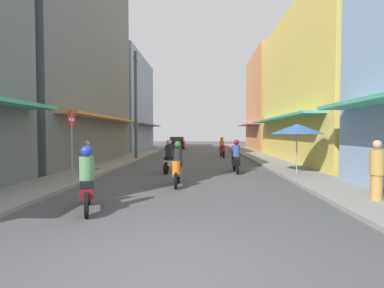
% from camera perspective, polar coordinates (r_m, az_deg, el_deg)
% --- Properties ---
extents(ground_plane, '(92.88, 92.88, 0.00)m').
position_cam_1_polar(ground_plane, '(20.87, 0.60, -2.99)').
color(ground_plane, '#4C4C4F').
extents(sidewalk_left, '(2.03, 50.22, 0.12)m').
position_cam_1_polar(sidewalk_left, '(21.56, -12.58, -2.72)').
color(sidewalk_left, gray).
rests_on(sidewalk_left, ground).
extents(sidewalk_right, '(2.03, 50.22, 0.12)m').
position_cam_1_polar(sidewalk_right, '(21.31, 13.92, -2.78)').
color(sidewalk_right, gray).
rests_on(sidewalk_right, ground).
extents(building_left_mid, '(7.05, 13.57, 14.76)m').
position_cam_1_polar(building_left_mid, '(21.37, -25.43, 16.87)').
color(building_left_mid, slate).
rests_on(building_left_mid, ground).
extents(building_left_far, '(7.05, 11.62, 10.26)m').
position_cam_1_polar(building_left_far, '(33.25, -14.59, 7.69)').
color(building_left_far, '#8CA5CC').
rests_on(building_left_far, ground).
extents(building_right_mid, '(7.05, 13.79, 9.65)m').
position_cam_1_polar(building_right_mid, '(20.77, 26.28, 10.10)').
color(building_right_mid, '#EFD159').
rests_on(building_right_mid, ground).
extents(building_right_far, '(7.05, 9.06, 10.31)m').
position_cam_1_polar(building_right_far, '(32.46, 17.19, 7.85)').
color(building_right_far, '#D88C4C').
rests_on(building_right_far, ground).
extents(motorbike_red, '(0.55, 1.81, 1.58)m').
position_cam_1_polar(motorbike_red, '(22.44, 6.04, -0.84)').
color(motorbike_red, black).
rests_on(motorbike_red, ground).
extents(motorbike_black, '(0.55, 1.81, 1.58)m').
position_cam_1_polar(motorbike_black, '(13.73, 8.73, -2.73)').
color(motorbike_black, black).
rests_on(motorbike_black, ground).
extents(motorbike_orange, '(0.55, 1.81, 1.58)m').
position_cam_1_polar(motorbike_orange, '(10.23, -2.95, -4.37)').
color(motorbike_orange, black).
rests_on(motorbike_orange, ground).
extents(motorbike_white, '(0.62, 1.79, 1.58)m').
position_cam_1_polar(motorbike_white, '(13.60, -4.37, -2.76)').
color(motorbike_white, black).
rests_on(motorbike_white, ground).
extents(motorbike_maroon, '(0.78, 1.73, 1.58)m').
position_cam_1_polar(motorbike_maroon, '(7.34, -20.11, -7.07)').
color(motorbike_maroon, black).
rests_on(motorbike_maroon, ground).
extents(parked_car, '(1.85, 4.14, 1.45)m').
position_cam_1_polar(parked_car, '(34.87, -2.92, 0.28)').
color(parked_car, '#8C0000').
rests_on(parked_car, ground).
extents(pedestrian_crossing, '(0.34, 0.34, 1.69)m').
position_cam_1_polar(pedestrian_crossing, '(8.90, 32.87, -4.76)').
color(pedestrian_crossing, '#BF8C3F').
rests_on(pedestrian_crossing, ground).
extents(pedestrian_midway, '(0.34, 0.34, 1.56)m').
position_cam_1_polar(pedestrian_midway, '(12.75, -20.13, -2.89)').
color(pedestrian_midway, '#BF8C3F').
rests_on(pedestrian_midway, ground).
extents(vendor_umbrella, '(2.27, 2.27, 2.28)m').
position_cam_1_polar(vendor_umbrella, '(13.23, 20.20, 2.84)').
color(vendor_umbrella, '#99999E').
rests_on(vendor_umbrella, ground).
extents(utility_pole, '(0.20, 1.20, 7.60)m').
position_cam_1_polar(utility_pole, '(20.66, -11.13, 7.69)').
color(utility_pole, '#4C4C4F').
rests_on(utility_pole, ground).
extents(street_sign_no_entry, '(0.07, 0.60, 2.65)m').
position_cam_1_polar(street_sign_no_entry, '(10.86, -22.87, 1.20)').
color(street_sign_no_entry, gray).
rests_on(street_sign_no_entry, ground).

